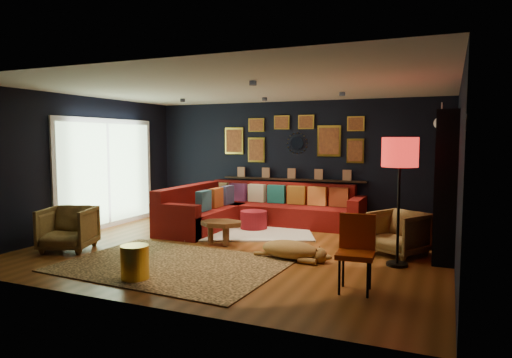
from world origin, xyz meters
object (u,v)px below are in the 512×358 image
at_px(orange_chair, 356,246).
at_px(floor_lamp, 400,157).
at_px(pouf, 254,220).
at_px(gold_stool, 135,263).
at_px(coffee_table, 222,226).
at_px(armchair_right, 399,231).
at_px(sectional, 250,211).
at_px(dog, 290,246).
at_px(armchair_left, 68,227).

height_order(orange_chair, floor_lamp, floor_lamp).
distance_m(pouf, orange_chair, 3.82).
bearing_deg(gold_stool, coffee_table, 86.97).
height_order(coffee_table, floor_lamp, floor_lamp).
relative_size(pouf, armchair_right, 0.71).
relative_size(sectional, armchair_right, 4.58).
xyz_separation_m(coffee_table, dog, (1.39, -0.47, -0.12)).
xyz_separation_m(pouf, orange_chair, (2.55, -2.83, 0.33)).
bearing_deg(armchair_left, armchair_right, 0.41).
relative_size(gold_stool, dog, 0.37).
xyz_separation_m(gold_stool, dog, (1.50, 1.69, -0.02)).
height_order(armchair_left, floor_lamp, floor_lamp).
height_order(sectional, floor_lamp, floor_lamp).
relative_size(sectional, orange_chair, 3.79).
distance_m(armchair_left, orange_chair, 4.64).
distance_m(coffee_table, pouf, 1.38).
bearing_deg(floor_lamp, coffee_table, 176.53).
bearing_deg(coffee_table, armchair_right, 9.51).
bearing_deg(gold_stool, floor_lamp, 33.56).
relative_size(armchair_left, dog, 0.64).
bearing_deg(dog, sectional, 130.19).
height_order(armchair_left, orange_chair, orange_chair).
xyz_separation_m(sectional, armchair_left, (-1.86, -3.00, 0.06)).
bearing_deg(coffee_table, sectional, 97.74).
height_order(armchair_right, gold_stool, armchair_right).
relative_size(coffee_table, pouf, 1.50).
bearing_deg(floor_lamp, sectional, 149.17).
bearing_deg(pouf, armchair_right, -17.60).
distance_m(gold_stool, dog, 2.26).
relative_size(coffee_table, dog, 0.66).
bearing_deg(floor_lamp, armchair_right, 94.40).
xyz_separation_m(sectional, floor_lamp, (3.11, -1.86, 1.21)).
bearing_deg(armchair_right, floor_lamp, -55.02).
distance_m(armchair_left, armchair_right, 5.24).
distance_m(coffee_table, orange_chair, 2.94).
bearing_deg(coffee_table, floor_lamp, -3.47).
distance_m(pouf, armchair_left, 3.41).
height_order(sectional, armchair_right, sectional).
bearing_deg(dog, pouf, 130.28).
height_order(armchair_right, dog, armchair_right).
xyz_separation_m(sectional, dog, (1.61, -2.16, -0.12)).
relative_size(armchair_left, gold_stool, 1.73).
xyz_separation_m(coffee_table, gold_stool, (-0.11, -2.16, -0.10)).
bearing_deg(coffee_table, orange_chair, -29.78).
height_order(coffee_table, pouf, coffee_table).
bearing_deg(armchair_left, floor_lamp, -6.65).
bearing_deg(orange_chair, sectional, 127.00).
bearing_deg(gold_stool, armchair_left, 156.78).
height_order(gold_stool, floor_lamp, floor_lamp).
bearing_deg(gold_stool, sectional, 91.70).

